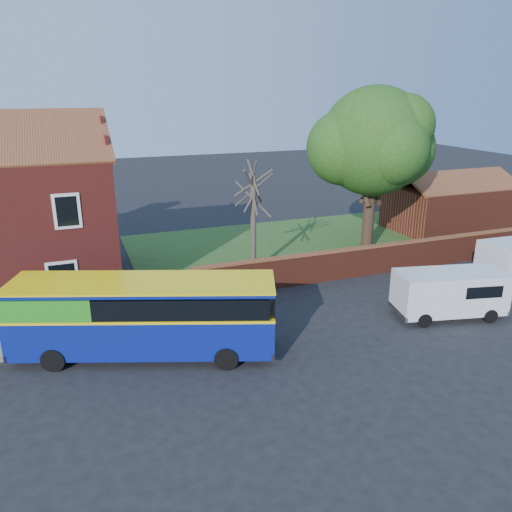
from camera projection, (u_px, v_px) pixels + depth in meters
name	position (u px, v px, depth m)	size (l,w,h in m)	color
ground	(183.00, 388.00, 16.58)	(120.00, 120.00, 0.00)	black
grass_strip	(335.00, 241.00, 32.46)	(26.00, 12.00, 0.04)	#426B28
boundary_wall	(390.00, 257.00, 26.89)	(22.00, 0.38, 1.60)	maroon
outbuilding	(449.00, 206.00, 34.97)	(8.20, 5.06, 4.17)	maroon
bus	(136.00, 314.00, 18.18)	(9.76, 5.49, 2.90)	navy
van_near	(450.00, 292.00, 21.46)	(4.92, 2.80, 2.03)	white
large_tree	(373.00, 145.00, 29.04)	(7.94, 6.28, 9.69)	black
bare_tree	(253.00, 220.00, 26.04)	(2.15, 2.56, 5.72)	#4C4238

